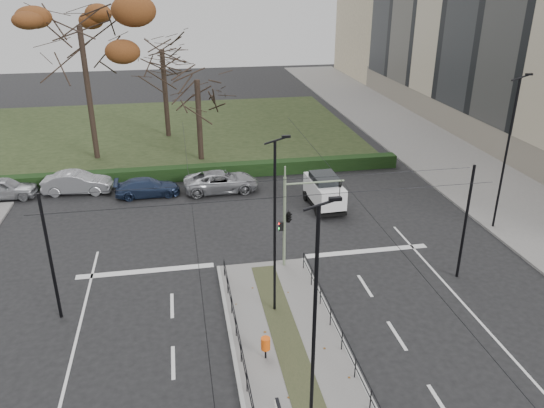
{
  "coord_description": "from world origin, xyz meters",
  "views": [
    {
      "loc": [
        -3.87,
        -19.18,
        14.13
      ],
      "look_at": [
        1.03,
        7.48,
        2.35
      ],
      "focal_mm": 35.0,
      "sensor_mm": 36.0,
      "label": 1
    }
  ],
  "objects_px": {
    "parked_car_first": "(4,188)",
    "rust_tree": "(79,25)",
    "streetlamp_median_near": "(315,323)",
    "parked_car_third": "(147,187)",
    "streetlamp_sidewalk": "(507,153)",
    "litter_bin": "(266,344)",
    "streetlamp_median_far": "(275,227)",
    "bare_tree_center": "(162,56)",
    "traffic_light": "(290,215)",
    "white_van": "(324,190)",
    "parked_car_fourth": "(221,181)",
    "parked_car_second": "(77,183)",
    "bare_tree_near": "(197,86)"
  },
  "relations": [
    {
      "from": "parked_car_second",
      "to": "bare_tree_near",
      "type": "bearing_deg",
      "value": -51.79
    },
    {
      "from": "litter_bin",
      "to": "streetlamp_median_near",
      "type": "distance_m",
      "value": 5.25
    },
    {
      "from": "traffic_light",
      "to": "rust_tree",
      "type": "relative_size",
      "value": 0.36
    },
    {
      "from": "parked_car_second",
      "to": "bare_tree_near",
      "type": "height_order",
      "value": "bare_tree_near"
    },
    {
      "from": "parked_car_second",
      "to": "parked_car_third",
      "type": "bearing_deg",
      "value": -100.95
    },
    {
      "from": "streetlamp_sidewalk",
      "to": "parked_car_second",
      "type": "xyz_separation_m",
      "value": [
        -25.53,
        10.44,
        -4.0
      ]
    },
    {
      "from": "streetlamp_median_near",
      "to": "bare_tree_near",
      "type": "bearing_deg",
      "value": 93.75
    },
    {
      "from": "streetlamp_sidewalk",
      "to": "bare_tree_center",
      "type": "distance_m",
      "value": 30.55
    },
    {
      "from": "parked_car_second",
      "to": "parked_car_third",
      "type": "height_order",
      "value": "parked_car_second"
    },
    {
      "from": "parked_car_third",
      "to": "streetlamp_median_far",
      "type": "bearing_deg",
      "value": -160.29
    },
    {
      "from": "streetlamp_sidewalk",
      "to": "rust_tree",
      "type": "relative_size",
      "value": 0.66
    },
    {
      "from": "white_van",
      "to": "streetlamp_sidewalk",
      "type": "bearing_deg",
      "value": -28.18
    },
    {
      "from": "rust_tree",
      "to": "bare_tree_near",
      "type": "bearing_deg",
      "value": -12.21
    },
    {
      "from": "parked_car_first",
      "to": "parked_car_fourth",
      "type": "xyz_separation_m",
      "value": [
        14.73,
        -1.37,
        -0.02
      ]
    },
    {
      "from": "parked_car_first",
      "to": "rust_tree",
      "type": "bearing_deg",
      "value": -31.59
    },
    {
      "from": "parked_car_first",
      "to": "streetlamp_median_far",
      "type": "bearing_deg",
      "value": -133.58
    },
    {
      "from": "rust_tree",
      "to": "white_van",
      "type": "bearing_deg",
      "value": -39.4
    },
    {
      "from": "streetlamp_median_near",
      "to": "parked_car_first",
      "type": "relative_size",
      "value": 1.92
    },
    {
      "from": "litter_bin",
      "to": "parked_car_third",
      "type": "bearing_deg",
      "value": 105.59
    },
    {
      "from": "bare_tree_center",
      "to": "rust_tree",
      "type": "bearing_deg",
      "value": -136.37
    },
    {
      "from": "parked_car_fourth",
      "to": "rust_tree",
      "type": "relative_size",
      "value": 0.38
    },
    {
      "from": "traffic_light",
      "to": "parked_car_first",
      "type": "relative_size",
      "value": 1.13
    },
    {
      "from": "parked_car_third",
      "to": "bare_tree_near",
      "type": "relative_size",
      "value": 0.51
    },
    {
      "from": "parked_car_fourth",
      "to": "bare_tree_center",
      "type": "height_order",
      "value": "bare_tree_center"
    },
    {
      "from": "parked_car_first",
      "to": "bare_tree_center",
      "type": "relative_size",
      "value": 0.41
    },
    {
      "from": "parked_car_third",
      "to": "white_van",
      "type": "bearing_deg",
      "value": -111.74
    },
    {
      "from": "streetlamp_sidewalk",
      "to": "litter_bin",
      "type": "bearing_deg",
      "value": -149.08
    },
    {
      "from": "parked_car_second",
      "to": "rust_tree",
      "type": "distance_m",
      "value": 12.4
    },
    {
      "from": "streetlamp_median_far",
      "to": "streetlamp_sidewalk",
      "type": "height_order",
      "value": "streetlamp_sidewalk"
    },
    {
      "from": "litter_bin",
      "to": "rust_tree",
      "type": "xyz_separation_m",
      "value": [
        -9.52,
        27.33,
        9.77
      ]
    },
    {
      "from": "streetlamp_median_near",
      "to": "parked_car_third",
      "type": "xyz_separation_m",
      "value": [
        -6.02,
        22.09,
        -3.76
      ]
    },
    {
      "from": "litter_bin",
      "to": "streetlamp_median_far",
      "type": "xyz_separation_m",
      "value": [
        0.99,
        3.22,
        3.46
      ]
    },
    {
      "from": "parked_car_first",
      "to": "white_van",
      "type": "distance_m",
      "value": 21.78
    },
    {
      "from": "litter_bin",
      "to": "streetlamp_sidewalk",
      "type": "bearing_deg",
      "value": 30.92
    },
    {
      "from": "traffic_light",
      "to": "streetlamp_median_near",
      "type": "height_order",
      "value": "streetlamp_median_near"
    },
    {
      "from": "parked_car_first",
      "to": "parked_car_third",
      "type": "distance_m",
      "value": 9.72
    },
    {
      "from": "litter_bin",
      "to": "parked_car_second",
      "type": "height_order",
      "value": "parked_car_second"
    },
    {
      "from": "streetlamp_sidewalk",
      "to": "rust_tree",
      "type": "height_order",
      "value": "rust_tree"
    },
    {
      "from": "streetlamp_sidewalk",
      "to": "parked_car_fourth",
      "type": "bearing_deg",
      "value": 150.16
    },
    {
      "from": "litter_bin",
      "to": "rust_tree",
      "type": "bearing_deg",
      "value": 109.2
    },
    {
      "from": "streetlamp_median_far",
      "to": "rust_tree",
      "type": "xyz_separation_m",
      "value": [
        -10.5,
        24.11,
        6.31
      ]
    },
    {
      "from": "streetlamp_median_far",
      "to": "litter_bin",
      "type": "bearing_deg",
      "value": -107.04
    },
    {
      "from": "traffic_light",
      "to": "parked_car_fourth",
      "type": "xyz_separation_m",
      "value": [
        -2.5,
        11.23,
        -2.27
      ]
    },
    {
      "from": "white_van",
      "to": "parked_car_fourth",
      "type": "bearing_deg",
      "value": 147.85
    },
    {
      "from": "white_van",
      "to": "parked_car_second",
      "type": "bearing_deg",
      "value": 161.38
    },
    {
      "from": "bare_tree_center",
      "to": "white_van",
      "type": "bearing_deg",
      "value": -61.77
    },
    {
      "from": "traffic_light",
      "to": "rust_tree",
      "type": "height_order",
      "value": "rust_tree"
    },
    {
      "from": "parked_car_third",
      "to": "rust_tree",
      "type": "distance_m",
      "value": 14.12
    },
    {
      "from": "streetlamp_sidewalk",
      "to": "parked_car_second",
      "type": "bearing_deg",
      "value": 157.77
    },
    {
      "from": "bare_tree_center",
      "to": "litter_bin",
      "type": "bearing_deg",
      "value": -83.68
    }
  ]
}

